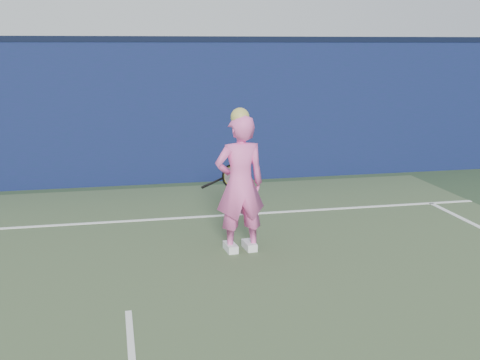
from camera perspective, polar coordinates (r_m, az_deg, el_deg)
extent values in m
cube|color=#0D1C3D|center=(10.90, -11.72, 6.10)|extent=(24.00, 0.40, 2.50)
cube|color=black|center=(10.84, -12.04, 12.94)|extent=(24.00, 0.42, 0.10)
imported|color=pink|center=(7.15, 0.00, -0.40)|extent=(0.64, 0.45, 1.66)
sphere|color=tan|center=(7.01, 0.00, 5.99)|extent=(0.22, 0.22, 0.22)
cube|color=white|center=(7.40, 0.89, -6.24)|extent=(0.14, 0.29, 0.10)
cube|color=white|center=(7.34, -0.90, -6.42)|extent=(0.14, 0.29, 0.10)
torus|color=black|center=(7.61, -0.93, 0.41)|extent=(0.27, 0.21, 0.29)
torus|color=#C0DA14|center=(7.61, -0.93, 0.41)|extent=(0.21, 0.16, 0.24)
cylinder|color=beige|center=(7.61, -0.93, 0.41)|extent=(0.21, 0.16, 0.24)
cylinder|color=black|center=(7.53, -2.42, -0.18)|extent=(0.25, 0.14, 0.10)
cylinder|color=black|center=(7.49, -3.28, -0.56)|extent=(0.12, 0.08, 0.06)
cube|color=white|center=(8.68, -11.17, -3.87)|extent=(11.00, 0.08, 0.01)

